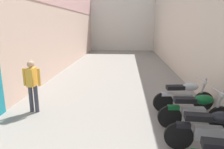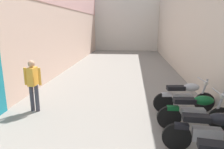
# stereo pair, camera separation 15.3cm
# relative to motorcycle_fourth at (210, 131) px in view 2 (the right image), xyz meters

# --- Properties ---
(ground_plane) EXTENTS (37.84, 37.84, 0.00)m
(ground_plane) POSITION_rel_motorcycle_fourth_xyz_m (-2.25, 4.42, -0.50)
(ground_plane) COLOR gray
(building_left) EXTENTS (0.45, 21.84, 6.29)m
(building_left) POSITION_rel_motorcycle_fourth_xyz_m (-5.62, 6.36, 2.67)
(building_left) COLOR beige
(building_left) RESTS_ON ground
(building_right) EXTENTS (0.45, 21.84, 5.50)m
(building_right) POSITION_rel_motorcycle_fourth_xyz_m (1.14, 6.41, 2.25)
(building_right) COLOR beige
(building_right) RESTS_ON ground
(building_far_end) EXTENTS (9.37, 2.00, 5.29)m
(building_far_end) POSITION_rel_motorcycle_fourth_xyz_m (-2.25, 18.34, 2.15)
(building_far_end) COLOR beige
(building_far_end) RESTS_ON ground
(motorcycle_fourth) EXTENTS (1.85, 0.58, 1.04)m
(motorcycle_fourth) POSITION_rel_motorcycle_fourth_xyz_m (0.00, 0.00, 0.00)
(motorcycle_fourth) COLOR black
(motorcycle_fourth) RESTS_ON ground
(motorcycle_fifth) EXTENTS (1.85, 0.58, 1.04)m
(motorcycle_fifth) POSITION_rel_motorcycle_fourth_xyz_m (0.00, 1.00, 0.00)
(motorcycle_fifth) COLOR black
(motorcycle_fifth) RESTS_ON ground
(motorcycle_sixth) EXTENTS (1.85, 0.58, 1.04)m
(motorcycle_sixth) POSITION_rel_motorcycle_fourth_xyz_m (-0.00, 2.08, 0.00)
(motorcycle_sixth) COLOR black
(motorcycle_sixth) RESTS_ON ground
(pedestrian_further_down) EXTENTS (0.52, 0.34, 1.57)m
(pedestrian_further_down) POSITION_rel_motorcycle_fourth_xyz_m (-4.51, 1.71, 0.42)
(pedestrian_further_down) COLOR #383842
(pedestrian_further_down) RESTS_ON ground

